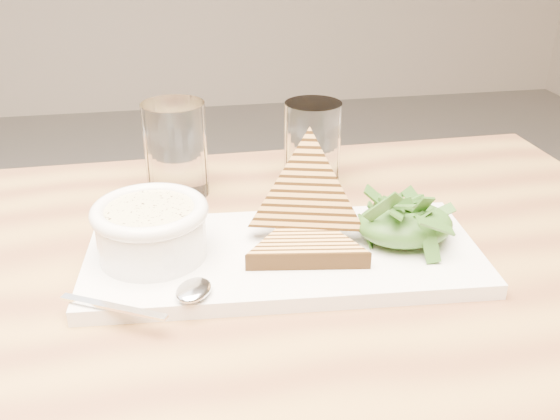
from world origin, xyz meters
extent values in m
cube|color=olive|center=(0.11, -0.09, 0.73)|extent=(1.11, 0.75, 0.04)
cylinder|color=olive|center=(0.61, 0.23, 0.35)|extent=(0.06, 0.06, 0.71)
cube|color=white|center=(0.22, -0.03, 0.75)|extent=(0.41, 0.20, 0.02)
cylinder|color=white|center=(0.09, -0.02, 0.78)|extent=(0.11, 0.11, 0.04)
cylinder|color=beige|center=(0.09, -0.02, 0.81)|extent=(0.09, 0.09, 0.01)
torus|color=white|center=(0.09, -0.02, 0.81)|extent=(0.11, 0.11, 0.01)
ellipsoid|color=#214617|center=(0.35, -0.04, 0.78)|extent=(0.10, 0.08, 0.04)
ellipsoid|color=silver|center=(0.13, -0.10, 0.77)|extent=(0.05, 0.05, 0.01)
cube|color=silver|center=(0.06, -0.11, 0.77)|extent=(0.09, 0.06, 0.00)
cylinder|color=white|center=(0.12, 0.16, 0.81)|extent=(0.08, 0.08, 0.12)
cylinder|color=white|center=(0.30, 0.15, 0.80)|extent=(0.07, 0.07, 0.11)
camera|label=1|loc=(0.12, -0.57, 1.08)|focal=40.00mm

